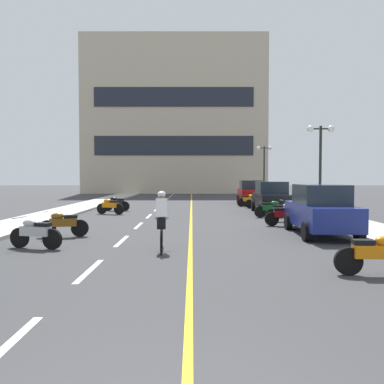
# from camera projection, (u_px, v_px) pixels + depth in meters

# --- Properties ---
(ground_plane) EXTENTS (140.00, 140.00, 0.00)m
(ground_plane) POSITION_uv_depth(u_px,v_px,m) (185.00, 211.00, 23.69)
(ground_plane) COLOR #38383A
(curb_left) EXTENTS (2.40, 72.00, 0.12)m
(curb_left) POSITION_uv_depth(u_px,v_px,m) (81.00, 206.00, 26.65)
(curb_left) COLOR #B7B2A8
(curb_left) RESTS_ON ground
(curb_right) EXTENTS (2.40, 72.00, 0.12)m
(curb_right) POSITION_uv_depth(u_px,v_px,m) (290.00, 206.00, 26.72)
(curb_right) COLOR #B7B2A8
(curb_right) RESTS_ON ground
(lane_dash_0) EXTENTS (0.14, 2.20, 0.01)m
(lane_dash_0) POSITION_uv_depth(u_px,v_px,m) (0.00, 351.00, 4.69)
(lane_dash_0) COLOR silver
(lane_dash_0) RESTS_ON ground
(lane_dash_1) EXTENTS (0.14, 2.20, 0.01)m
(lane_dash_1) POSITION_uv_depth(u_px,v_px,m) (88.00, 271.00, 8.69)
(lane_dash_1) COLOR silver
(lane_dash_1) RESTS_ON ground
(lane_dash_2) EXTENTS (0.14, 2.20, 0.01)m
(lane_dash_2) POSITION_uv_depth(u_px,v_px,m) (120.00, 241.00, 12.69)
(lane_dash_2) COLOR silver
(lane_dash_2) RESTS_ON ground
(lane_dash_3) EXTENTS (0.14, 2.20, 0.01)m
(lane_dash_3) POSITION_uv_depth(u_px,v_px,m) (137.00, 226.00, 16.68)
(lane_dash_3) COLOR silver
(lane_dash_3) RESTS_ON ground
(lane_dash_4) EXTENTS (0.14, 2.20, 0.01)m
(lane_dash_4) POSITION_uv_depth(u_px,v_px,m) (147.00, 216.00, 20.68)
(lane_dash_4) COLOR silver
(lane_dash_4) RESTS_ON ground
(lane_dash_5) EXTENTS (0.14, 2.20, 0.01)m
(lane_dash_5) POSITION_uv_depth(u_px,v_px,m) (154.00, 210.00, 24.68)
(lane_dash_5) COLOR silver
(lane_dash_5) RESTS_ON ground
(lane_dash_6) EXTENTS (0.14, 2.20, 0.01)m
(lane_dash_6) POSITION_uv_depth(u_px,v_px,m) (159.00, 205.00, 28.67)
(lane_dash_6) COLOR silver
(lane_dash_6) RESTS_ON ground
(lane_dash_7) EXTENTS (0.14, 2.20, 0.01)m
(lane_dash_7) POSITION_uv_depth(u_px,v_px,m) (163.00, 202.00, 32.67)
(lane_dash_7) COLOR silver
(lane_dash_7) RESTS_ON ground
(lane_dash_8) EXTENTS (0.14, 2.20, 0.01)m
(lane_dash_8) POSITION_uv_depth(u_px,v_px,m) (166.00, 199.00, 36.67)
(lane_dash_8) COLOR silver
(lane_dash_8) RESTS_ON ground
(lane_dash_9) EXTENTS (0.14, 2.20, 0.01)m
(lane_dash_9) POSITION_uv_depth(u_px,v_px,m) (168.00, 197.00, 40.66)
(lane_dash_9) COLOR silver
(lane_dash_9) RESTS_ON ground
(lane_dash_10) EXTENTS (0.14, 2.20, 0.01)m
(lane_dash_10) POSITION_uv_depth(u_px,v_px,m) (170.00, 195.00, 44.66)
(lane_dash_10) COLOR silver
(lane_dash_10) RESTS_ON ground
(lane_dash_11) EXTENTS (0.14, 2.20, 0.01)m
(lane_dash_11) POSITION_uv_depth(u_px,v_px,m) (172.00, 193.00, 48.66)
(lane_dash_11) COLOR silver
(lane_dash_11) RESTS_ON ground
(centre_line_yellow) EXTENTS (0.12, 66.00, 0.01)m
(centre_line_yellow) POSITION_uv_depth(u_px,v_px,m) (189.00, 207.00, 26.69)
(centre_line_yellow) COLOR gold
(centre_line_yellow) RESTS_ON ground
(office_building) EXTENTS (23.09, 6.40, 19.65)m
(office_building) POSITION_uv_depth(u_px,v_px,m) (173.00, 117.00, 50.41)
(office_building) COLOR #BCAD93
(office_building) RESTS_ON ground
(street_lamp_mid) EXTENTS (1.46, 0.36, 4.68)m
(street_lamp_mid) POSITION_uv_depth(u_px,v_px,m) (318.00, 149.00, 20.49)
(street_lamp_mid) COLOR black
(street_lamp_mid) RESTS_ON curb_right
(street_lamp_far) EXTENTS (1.46, 0.36, 4.85)m
(street_lamp_far) POSITION_uv_depth(u_px,v_px,m) (262.00, 160.00, 36.46)
(street_lamp_far) COLOR black
(street_lamp_far) RESTS_ON curb_right
(parked_car_near) EXTENTS (2.04, 4.26, 1.82)m
(parked_car_near) POSITION_uv_depth(u_px,v_px,m) (318.00, 210.00, 14.01)
(parked_car_near) COLOR black
(parked_car_near) RESTS_ON ground
(parked_car_mid) EXTENTS (2.01, 4.25, 1.82)m
(parked_car_mid) POSITION_uv_depth(u_px,v_px,m) (269.00, 197.00, 22.59)
(parked_car_mid) COLOR black
(parked_car_mid) RESTS_ON ground
(parked_car_far) EXTENTS (2.04, 4.26, 1.82)m
(parked_car_far) POSITION_uv_depth(u_px,v_px,m) (249.00, 192.00, 30.00)
(parked_car_far) COLOR black
(parked_car_far) RESTS_ON ground
(motorcycle_1) EXTENTS (1.70, 0.60, 0.92)m
(motorcycle_1) POSITION_uv_depth(u_px,v_px,m) (373.00, 254.00, 8.25)
(motorcycle_1) COLOR black
(motorcycle_1) RESTS_ON ground
(motorcycle_2) EXTENTS (1.67, 0.70, 0.92)m
(motorcycle_2) POSITION_uv_depth(u_px,v_px,m) (33.00, 233.00, 11.31)
(motorcycle_2) COLOR black
(motorcycle_2) RESTS_ON ground
(motorcycle_3) EXTENTS (1.69, 0.62, 0.92)m
(motorcycle_3) POSITION_uv_depth(u_px,v_px,m) (61.00, 224.00, 13.47)
(motorcycle_3) COLOR black
(motorcycle_3) RESTS_ON ground
(motorcycle_4) EXTENTS (1.70, 0.60, 0.92)m
(motorcycle_4) POSITION_uv_depth(u_px,v_px,m) (283.00, 215.00, 16.57)
(motorcycle_4) COLOR black
(motorcycle_4) RESTS_ON ground
(motorcycle_5) EXTENTS (1.70, 0.60, 0.92)m
(motorcycle_5) POSITION_uv_depth(u_px,v_px,m) (281.00, 211.00, 18.23)
(motorcycle_5) COLOR black
(motorcycle_5) RESTS_ON ground
(motorcycle_6) EXTENTS (1.70, 0.60, 0.92)m
(motorcycle_6) POSITION_uv_depth(u_px,v_px,m) (269.00, 208.00, 19.96)
(motorcycle_6) COLOR black
(motorcycle_6) RESTS_ON ground
(motorcycle_7) EXTENTS (1.63, 0.81, 0.92)m
(motorcycle_7) POSITION_uv_depth(u_px,v_px,m) (108.00, 206.00, 21.70)
(motorcycle_7) COLOR black
(motorcycle_7) RESTS_ON ground
(motorcycle_8) EXTENTS (1.68, 0.67, 0.92)m
(motorcycle_8) POSITION_uv_depth(u_px,v_px,m) (114.00, 203.00, 23.85)
(motorcycle_8) COLOR black
(motorcycle_8) RESTS_ON ground
(motorcycle_9) EXTENTS (1.69, 0.62, 0.92)m
(motorcycle_9) POSITION_uv_depth(u_px,v_px,m) (256.00, 201.00, 25.65)
(motorcycle_9) COLOR black
(motorcycle_9) RESTS_ON ground
(motorcycle_10) EXTENTS (1.69, 0.63, 0.92)m
(motorcycle_10) POSITION_uv_depth(u_px,v_px,m) (247.00, 200.00, 27.36)
(motorcycle_10) COLOR black
(motorcycle_10) RESTS_ON ground
(cyclist_rider) EXTENTS (0.42, 1.77, 1.71)m
(cyclist_rider) POSITION_uv_depth(u_px,v_px,m) (160.00, 220.00, 11.01)
(cyclist_rider) COLOR black
(cyclist_rider) RESTS_ON ground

